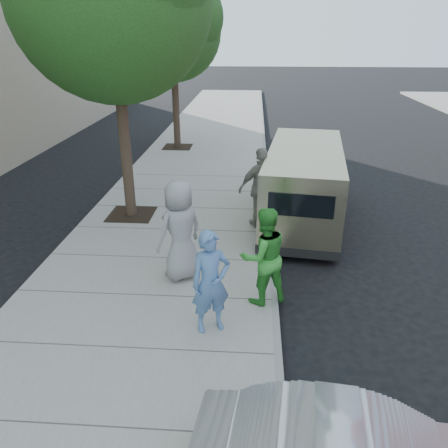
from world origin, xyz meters
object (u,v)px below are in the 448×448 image
(van, at_px, (304,183))
(person_green_shirt, at_px, (264,256))
(parking_meter, at_px, (264,198))
(person_gray_shirt, at_px, (180,230))
(person_striped_polo, at_px, (262,188))
(person_officer, at_px, (211,282))
(tree_far, at_px, (174,27))

(van, xyz_separation_m, person_green_shirt, (-1.11, -4.18, 0.00))
(parking_meter, bearing_deg, person_gray_shirt, -155.12)
(van, relative_size, person_green_shirt, 3.05)
(person_gray_shirt, bearing_deg, van, -173.44)
(person_gray_shirt, height_order, person_striped_polo, person_gray_shirt)
(van, distance_m, person_officer, 5.44)
(parking_meter, xyz_separation_m, person_gray_shirt, (-1.66, -1.91, 0.00))
(person_officer, xyz_separation_m, person_striped_polo, (0.86, 4.31, 0.12))
(person_striped_polo, bearing_deg, person_officer, 58.67)
(tree_far, relative_size, person_green_shirt, 3.54)
(van, distance_m, person_green_shirt, 4.33)
(person_officer, height_order, person_green_shirt, person_green_shirt)
(tree_far, xyz_separation_m, van, (4.57, -7.34, -3.82))
(van, height_order, person_officer, van)
(person_gray_shirt, bearing_deg, parking_meter, -175.77)
(parking_meter, relative_size, person_gray_shirt, 0.69)
(tree_far, bearing_deg, person_officer, -78.18)
(parking_meter, distance_m, person_striped_polo, 0.73)
(tree_far, bearing_deg, van, -58.10)
(person_green_shirt, bearing_deg, person_gray_shirt, -49.44)
(tree_far, height_order, person_officer, tree_far)
(tree_far, distance_m, person_green_shirt, 12.62)
(van, relative_size, person_officer, 3.15)
(van, bearing_deg, person_striped_polo, -138.13)
(parking_meter, height_order, van, van)
(person_officer, height_order, person_striped_polo, person_striped_polo)
(tree_far, height_order, parking_meter, tree_far)
(person_green_shirt, bearing_deg, tree_far, -97.07)
(person_officer, distance_m, person_green_shirt, 1.24)
(person_striped_polo, bearing_deg, person_gray_shirt, 38.51)
(tree_far, distance_m, person_striped_polo, 9.56)
(person_green_shirt, relative_size, person_striped_polo, 0.91)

